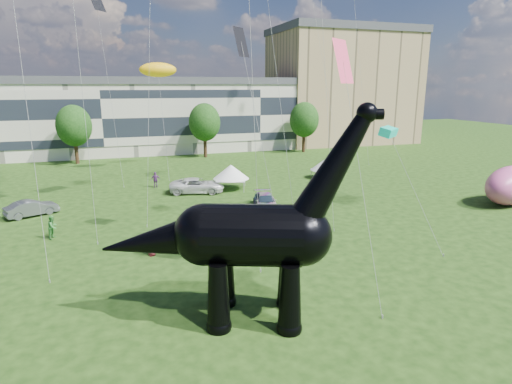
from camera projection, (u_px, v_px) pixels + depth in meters
name	position (u px, v px, depth m)	size (l,w,h in m)	color
ground	(268.00, 333.00, 20.62)	(220.00, 220.00, 0.00)	#16330C
terrace_row	(103.00, 119.00, 73.84)	(78.00, 11.00, 12.00)	beige
apartment_block	(342.00, 89.00, 90.06)	(28.00, 18.00, 22.00)	tan
tree_mid_left	(74.00, 122.00, 64.26)	(5.20, 5.20, 9.44)	#382314
tree_mid_right	(204.00, 119.00, 70.37)	(5.20, 5.20, 9.44)	#382314
tree_far_right	(304.00, 117.00, 75.87)	(5.20, 5.20, 9.44)	#382314
dinosaur_sculpture	(243.00, 239.00, 21.12)	(13.60, 6.81, 11.32)	black
car_grey	(32.00, 208.00, 39.13)	(1.57, 4.51, 1.48)	slate
car_white	(197.00, 186.00, 47.59)	(2.76, 6.00, 1.67)	silver
car_dark	(265.00, 202.00, 41.37)	(2.04, 5.02, 1.46)	#595960
gazebo_near	(231.00, 172.00, 49.03)	(5.24, 5.24, 2.88)	white
gazebo_far	(324.00, 165.00, 55.07)	(3.98, 3.98, 2.43)	silver
inflatable_pink	(510.00, 185.00, 42.86)	(7.74, 3.87, 3.87)	#DC5597
visitors	(159.00, 223.00, 34.60)	(51.92, 42.20, 1.86)	#3B8C38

